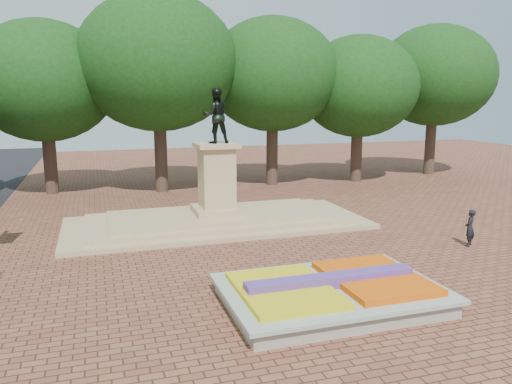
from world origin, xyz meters
TOP-DOWN VIEW (x-y plane):
  - ground at (0.00, 0.00)m, footprint 90.00×90.00m
  - flower_bed at (1.03, -2.00)m, footprint 6.30×4.30m
  - monument at (0.00, 8.00)m, footprint 14.00×6.00m
  - tree_row_back at (2.33, 18.00)m, footprint 44.80×8.80m
  - pedestrian at (9.00, 1.56)m, footprint 0.66×0.63m

SIDE VIEW (x-z plane):
  - ground at x=0.00m, z-range 0.00..0.00m
  - flower_bed at x=1.03m, z-range -0.08..0.83m
  - pedestrian at x=9.00m, z-range 0.00..1.53m
  - monument at x=0.00m, z-range -2.32..4.09m
  - tree_row_back at x=2.33m, z-range 1.46..11.89m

